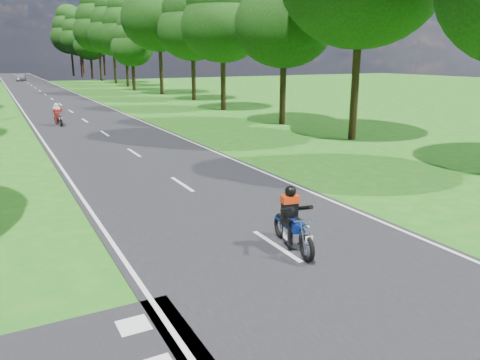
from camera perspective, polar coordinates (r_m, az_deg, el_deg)
ground at (r=9.43m, az=11.07°, el=-12.19°), size 160.00×160.00×0.00m
main_road at (r=56.86m, az=-22.65°, el=9.58°), size 7.00×140.00×0.02m
road_markings at (r=54.99m, az=-22.59°, el=9.46°), size 7.40×140.00×0.01m
treeline at (r=66.98m, az=-23.04°, el=17.29°), size 40.00×115.35×14.78m
rider_near_blue at (r=10.52m, az=6.52°, el=-4.70°), size 0.84×1.79×1.44m
rider_far_red at (r=31.37m, az=-21.34°, el=7.47°), size 0.68×1.68×1.37m
distant_car at (r=88.49m, az=-25.14°, el=11.28°), size 1.79×3.73×1.23m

